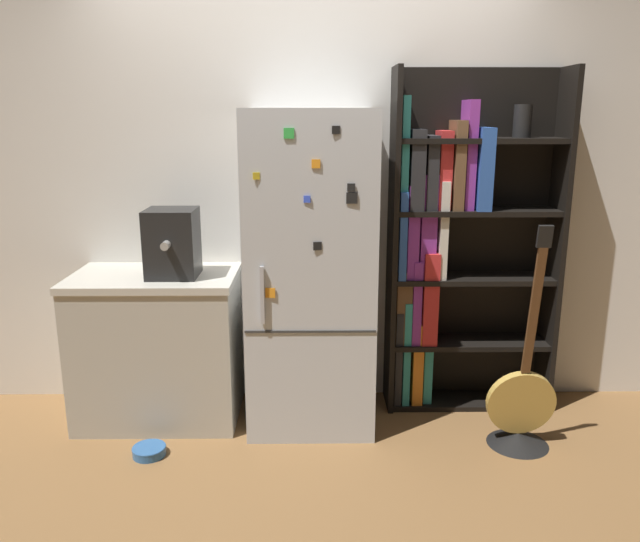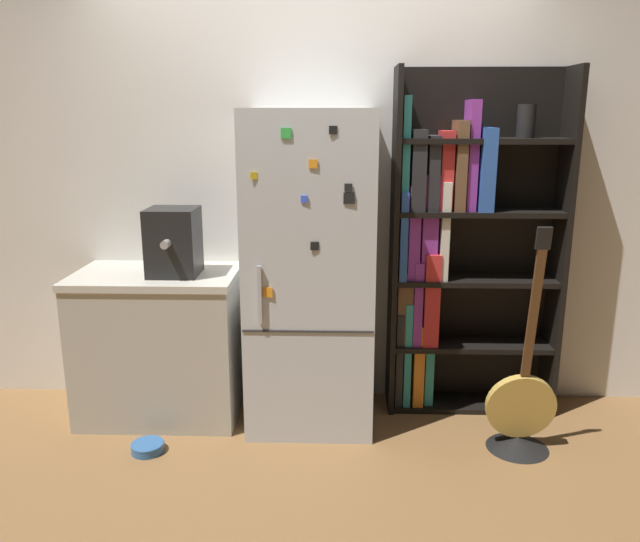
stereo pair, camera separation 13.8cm
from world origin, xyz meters
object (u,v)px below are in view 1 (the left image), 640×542
at_px(refrigerator, 310,272).
at_px(bookshelf, 450,247).
at_px(espresso_machine, 172,243).
at_px(pet_bowl, 149,450).
at_px(guitar, 520,415).

bearing_deg(refrigerator, bookshelf, 13.93).
relative_size(espresso_machine, pet_bowl, 2.13).
distance_m(refrigerator, espresso_machine, 0.77).
xyz_separation_m(refrigerator, espresso_machine, (-0.76, -0.01, 0.17)).
height_order(bookshelf, guitar, bookshelf).
bearing_deg(pet_bowl, guitar, 2.65).
bearing_deg(bookshelf, pet_bowl, -159.28).
xyz_separation_m(espresso_machine, guitar, (1.88, -0.32, -0.88)).
height_order(espresso_machine, guitar, espresso_machine).
bearing_deg(refrigerator, espresso_machine, -178.95).
distance_m(refrigerator, guitar, 1.37).
bearing_deg(guitar, pet_bowl, -177.35).
xyz_separation_m(refrigerator, guitar, (1.12, -0.34, -0.71)).
relative_size(refrigerator, espresso_machine, 4.72).
distance_m(bookshelf, guitar, 1.01).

